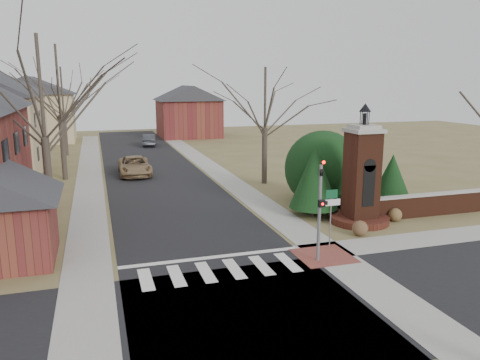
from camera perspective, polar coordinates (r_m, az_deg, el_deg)
name	(u,v)px	position (r m, az deg, el deg)	size (l,w,h in m)	color
ground	(225,278)	(18.77, -1.79, -11.90)	(120.00, 120.00, 0.00)	brown
main_street	(155,174)	(39.56, -10.34, 0.71)	(8.00, 70.00, 0.01)	black
cross_street	(249,314)	(16.19, 1.16, -16.00)	(120.00, 8.00, 0.01)	black
crosswalk_zone	(220,270)	(19.48, -2.43, -10.96)	(8.00, 2.20, 0.02)	silver
stop_bar	(211,258)	(20.83, -3.51, -9.42)	(8.00, 0.35, 0.02)	silver
sidewalk_right_main	(215,171)	(40.49, -3.03, 1.15)	(2.00, 60.00, 0.02)	gray
sidewalk_left	(89,178)	(39.30, -17.88, 0.25)	(2.00, 60.00, 0.02)	gray
curb_apron	(324,256)	(21.28, 10.17, -9.10)	(2.40, 2.40, 0.02)	brown
traffic_signal_pole	(320,203)	(19.92, 9.73, -2.77)	(0.28, 0.41, 4.50)	slate
sign_post	(331,207)	(21.87, 11.03, -3.22)	(0.90, 0.07, 2.75)	slate
brick_gate_monument	(361,184)	(26.02, 14.55, -0.47)	(3.20, 3.20, 6.47)	#4F2617
brick_garden_wall	(429,204)	(28.95, 22.00, -2.78)	(7.50, 0.50, 1.30)	#4F2617
garage_left	(1,211)	(22.08, -27.10, -3.42)	(4.80, 4.80, 4.29)	brown
house_distant_left	(32,108)	(65.07, -24.07, 8.00)	(10.80, 8.80, 8.53)	#D5B48E
house_distant_right	(188,110)	(65.88, -6.33, 8.46)	(8.80, 8.80, 7.30)	brown
evergreen_near	(314,176)	(26.85, 9.05, 0.44)	(2.80, 2.80, 4.10)	#473D33
evergreen_mid	(355,165)	(29.40, 13.82, 1.83)	(3.40, 3.40, 4.70)	#473D33
evergreen_far	(392,177)	(29.79, 18.04, 0.35)	(2.40, 2.40, 3.30)	#473D33
evergreen_mass	(323,166)	(29.82, 10.05, 1.75)	(4.80, 4.80, 4.80)	black
bare_tree_0	(40,79)	(25.67, -23.22, 11.25)	(8.05, 8.05, 11.15)	#473D33
bare_tree_1	(57,75)	(38.64, -21.38, 11.81)	(8.40, 8.40, 11.64)	#473D33
bare_tree_2	(62,87)	(51.64, -20.91, 10.57)	(7.35, 7.35, 10.19)	#473D33
bare_tree_3	(265,94)	(34.72, 3.09, 10.46)	(7.00, 7.00, 9.70)	#473D33
pickup_truck	(135,166)	(39.44, -12.72, 1.69)	(2.52, 5.46, 1.52)	#957851
distant_car	(149,140)	(57.13, -11.00, 4.80)	(1.45, 4.16, 1.37)	#36393E
dry_shrub_left	(360,228)	(24.23, 14.42, -5.72)	(0.78, 0.78, 0.78)	brown
dry_shrub_right	(395,215)	(27.23, 18.38, -4.05)	(0.74, 0.74, 0.74)	brown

